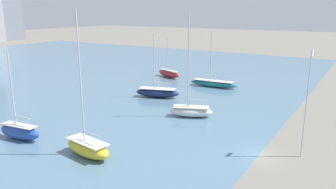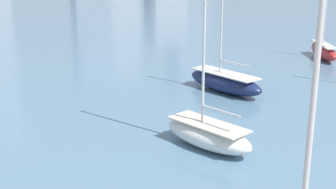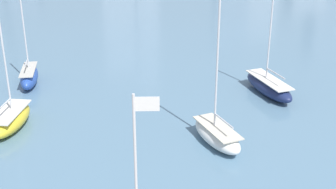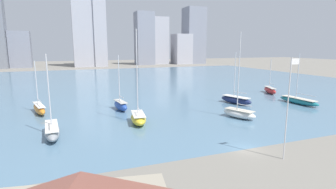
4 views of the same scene
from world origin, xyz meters
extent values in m
plane|color=gray|center=(0.00, 0.00, 0.00)|extent=(500.00, 500.00, 0.00)
cube|color=slate|center=(0.00, 70.00, 0.00)|extent=(180.00, 140.00, 0.00)
cylinder|color=silver|center=(2.34, -4.24, 6.28)|extent=(0.14, 0.14, 12.56)
cube|color=white|center=(2.96, -4.24, 12.06)|extent=(1.10, 0.03, 0.70)
cube|color=gray|center=(-51.04, 169.91, 11.89)|extent=(12.98, 7.71, 23.79)
cube|color=#A8A8B2|center=(-10.76, 165.55, 25.13)|extent=(14.71, 11.71, 50.26)
cube|color=#A8A8B2|center=(-0.28, 166.50, 28.21)|extent=(8.48, 15.88, 56.41)
cube|color=gray|center=(34.01, 171.27, 19.91)|extent=(13.48, 12.48, 39.81)
cube|color=#A8A8B2|center=(45.60, 173.02, 18.34)|extent=(15.99, 8.84, 36.69)
cube|color=#A8A8B2|center=(64.66, 169.73, 11.89)|extent=(13.53, 14.61, 23.78)
cube|color=gray|center=(75.96, 170.76, 22.43)|extent=(15.54, 15.26, 44.86)
ellipsoid|color=#B72828|center=(34.01, 33.69, 0.91)|extent=(4.46, 8.10, 1.81)
cube|color=#BCB7AD|center=(34.01, 33.69, 1.76)|extent=(3.65, 6.64, 0.10)
cube|color=#2D2D33|center=(34.01, 33.69, 0.41)|extent=(0.66, 1.40, 0.81)
cylinder|color=silver|center=(34.22, 34.25, 5.98)|extent=(0.18, 0.18, 8.33)
cylinder|color=silver|center=(33.65, 32.74, 2.91)|extent=(1.28, 3.08, 0.14)
ellipsoid|color=yellow|center=(-10.69, 17.04, 0.94)|extent=(3.47, 7.25, 1.87)
cube|color=silver|center=(-10.69, 17.04, 1.82)|extent=(2.85, 5.94, 0.10)
cube|color=#2D2D33|center=(-10.69, 17.04, 0.42)|extent=(0.32, 1.26, 0.84)
cylinder|color=silver|center=(-10.62, 17.56, 9.35)|extent=(0.18, 0.18, 14.95)
cylinder|color=silver|center=(-10.81, 16.14, 2.97)|extent=(0.52, 2.87, 0.14)
ellipsoid|color=white|center=(8.69, 13.71, 0.84)|extent=(5.01, 7.38, 1.67)
cube|color=beige|center=(8.69, 13.71, 1.62)|extent=(4.11, 6.05, 0.10)
cube|color=#2D2D33|center=(8.69, 13.71, 0.38)|extent=(0.63, 1.21, 0.75)
cylinder|color=silver|center=(8.49, 14.19, 9.10)|extent=(0.18, 0.18, 14.85)
cylinder|color=silver|center=(9.08, 12.76, 2.77)|extent=(1.32, 2.90, 0.14)
ellipsoid|color=#19234C|center=(15.85, 25.00, 0.91)|extent=(5.17, 8.95, 1.81)
cube|color=silver|center=(15.85, 25.00, 1.76)|extent=(4.24, 7.34, 0.10)
cube|color=#2D2D33|center=(15.85, 25.00, 0.41)|extent=(0.65, 1.51, 0.81)
cylinder|color=silver|center=(15.64, 25.61, 7.15)|extent=(0.18, 0.18, 10.68)
cylinder|color=silver|center=(16.22, 23.93, 2.91)|extent=(1.28, 3.41, 0.14)
ellipsoid|color=#1E757F|center=(30.05, 19.43, 0.72)|extent=(3.05, 11.06, 1.43)
cube|color=beige|center=(30.05, 19.43, 1.39)|extent=(2.50, 9.07, 0.10)
cube|color=#2D2D33|center=(30.05, 19.43, 0.33)|extent=(0.28, 1.98, 0.64)
cylinder|color=silver|center=(30.00, 20.25, 6.81)|extent=(0.18, 0.18, 10.74)
cylinder|color=silver|center=(30.16, 17.58, 2.54)|extent=(0.46, 5.34, 0.14)
ellipsoid|color=gray|center=(-24.94, 14.90, 0.90)|extent=(2.85, 9.20, 1.80)
cube|color=silver|center=(-24.94, 14.90, 1.75)|extent=(2.34, 7.55, 0.10)
cube|color=#2D2D33|center=(-24.94, 14.90, 0.41)|extent=(0.28, 1.64, 0.81)
cylinder|color=silver|center=(-24.99, 15.58, 7.26)|extent=(0.18, 0.18, 10.90)
cylinder|color=silver|center=(-24.85, 13.60, 2.90)|extent=(0.42, 3.96, 0.14)
ellipsoid|color=#284CA8|center=(-11.77, 28.44, 1.01)|extent=(2.79, 6.77, 2.01)
cube|color=#BCB7AD|center=(-11.77, 28.44, 1.96)|extent=(2.29, 5.55, 0.10)
cube|color=#2D2D33|center=(-11.77, 28.44, 0.46)|extent=(0.32, 1.19, 0.90)
cylinder|color=silver|center=(-11.84, 28.93, 7.00)|extent=(0.18, 0.18, 9.99)
cylinder|color=silver|center=(-11.66, 27.65, 3.11)|extent=(0.49, 2.59, 0.14)
ellipsoid|color=orange|center=(-28.24, 31.66, 0.95)|extent=(3.91, 9.19, 1.89)
cube|color=silver|center=(-28.24, 31.66, 1.84)|extent=(3.20, 7.54, 0.10)
cube|color=#2D2D33|center=(-28.24, 31.66, 0.43)|extent=(0.56, 1.62, 0.85)
cylinder|color=silver|center=(-28.41, 32.32, 6.41)|extent=(0.18, 0.18, 9.03)
cylinder|color=silver|center=(-27.91, 30.38, 2.99)|extent=(1.13, 3.90, 0.14)
camera|label=1|loc=(-35.82, -9.79, 16.62)|focal=35.00mm
camera|label=2|loc=(-4.05, -12.10, 12.18)|focal=50.00mm
camera|label=3|loc=(3.46, -23.39, 20.66)|focal=50.00mm
camera|label=4|loc=(-21.88, -27.74, 13.75)|focal=28.00mm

